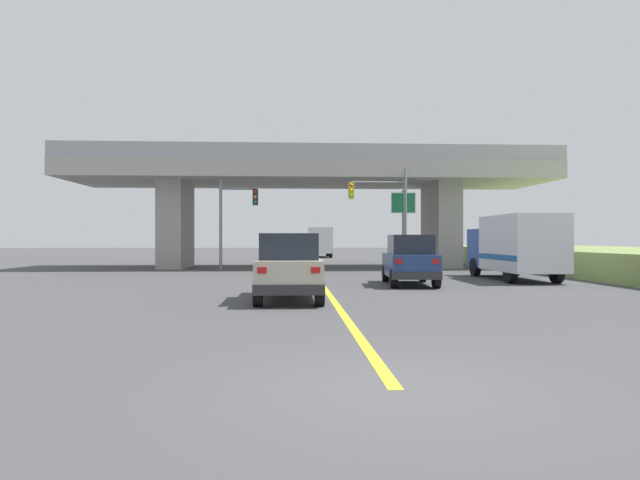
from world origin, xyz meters
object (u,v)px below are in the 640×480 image
at_px(semi_truck_distant, 319,242).
at_px(suv_crossing, 410,260).
at_px(highway_sign, 403,211).
at_px(traffic_signal_farside, 233,213).
at_px(box_truck, 515,246).
at_px(traffic_signal_nearside, 387,206).
at_px(suv_lead, 289,267).

bearing_deg(semi_truck_distant, suv_crossing, -86.97).
bearing_deg(highway_sign, traffic_signal_farside, -176.62).
bearing_deg(traffic_signal_farside, semi_truck_distant, 75.07).
xyz_separation_m(suv_crossing, box_truck, (5.38, 2.52, 0.53)).
distance_m(traffic_signal_nearside, traffic_signal_farside, 8.97).
bearing_deg(traffic_signal_farside, suv_crossing, -53.02).
xyz_separation_m(suv_crossing, traffic_signal_nearside, (0.78, 9.87, 2.73)).
distance_m(suv_lead, suv_crossing, 7.14).
bearing_deg(semi_truck_distant, suv_lead, -94.34).
relative_size(suv_lead, traffic_signal_farside, 0.88).
height_order(traffic_signal_nearside, semi_truck_distant, traffic_signal_nearside).
bearing_deg(traffic_signal_nearside, semi_truck_distant, 96.03).
xyz_separation_m(suv_lead, traffic_signal_farside, (-3.30, 16.07, 2.38)).
distance_m(box_truck, highway_sign, 9.70).
height_order(suv_lead, suv_crossing, same).
xyz_separation_m(box_truck, traffic_signal_farside, (-13.53, 8.29, 1.85)).
distance_m(box_truck, traffic_signal_nearside, 8.95).
distance_m(suv_crossing, box_truck, 5.97).
relative_size(highway_sign, semi_truck_distant, 0.73).
height_order(box_truck, semi_truck_distant, semi_truck_distant).
relative_size(suv_crossing, semi_truck_distant, 0.68).
height_order(traffic_signal_nearside, traffic_signal_farside, traffic_signal_nearside).
distance_m(suv_crossing, semi_truck_distant, 34.55).
relative_size(traffic_signal_farside, semi_truck_distant, 0.80).
xyz_separation_m(traffic_signal_nearside, traffic_signal_farside, (-8.92, 0.94, -0.34)).
height_order(box_truck, traffic_signal_farside, traffic_signal_farside).
distance_m(traffic_signal_farside, highway_sign, 10.23).
relative_size(box_truck, traffic_signal_farside, 1.24).
bearing_deg(traffic_signal_nearside, suv_crossing, -94.49).
height_order(suv_crossing, traffic_signal_farside, traffic_signal_farside).
relative_size(suv_lead, traffic_signal_nearside, 0.79).
distance_m(box_truck, traffic_signal_farside, 15.98).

